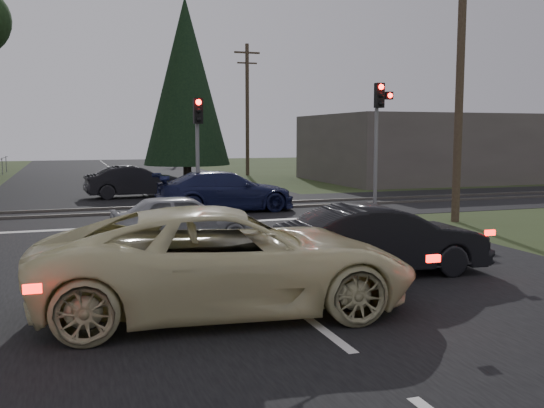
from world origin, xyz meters
name	(u,v)px	position (x,y,z in m)	size (l,w,h in m)	color
ground	(264,285)	(0.00, 0.00, 0.00)	(120.00, 120.00, 0.00)	#2E3A1A
road	(174,217)	(0.00, 10.00, 0.01)	(14.00, 100.00, 0.01)	black
rail_corridor	(166,210)	(0.00, 12.00, 0.01)	(120.00, 8.00, 0.01)	black
stop_line	(184,224)	(0.00, 8.20, 0.01)	(13.00, 0.35, 0.00)	silver
rail_near	(169,212)	(0.00, 11.20, 0.05)	(120.00, 0.12, 0.10)	#59544C
rail_far	(162,207)	(0.00, 12.80, 0.05)	(120.00, 0.12, 0.10)	#59544C
traffic_signal_right	(379,121)	(7.55, 9.47, 3.31)	(0.68, 0.48, 4.70)	slate
traffic_signal_center	(198,135)	(1.00, 10.68, 2.81)	(0.32, 0.48, 4.10)	slate
utility_pole_near	(460,74)	(8.50, 6.00, 4.73)	(1.80, 0.26, 9.00)	#4C3D2D
utility_pole_mid	(247,107)	(8.50, 30.00, 4.73)	(1.80, 0.26, 9.00)	#4C3D2D
utility_pole_far	(182,117)	(8.50, 55.00, 4.73)	(1.80, 0.26, 9.00)	#4C3D2D
conifer_tree	(186,82)	(3.50, 26.00, 5.99)	(5.20, 5.20, 11.00)	#473D33
building_right	(430,148)	(18.00, 22.00, 2.00)	(14.00, 10.00, 4.00)	#59514C
cream_coupe	(227,260)	(-1.07, -1.39, 0.84)	(2.78, 6.02, 1.67)	beige
dark_hatchback	(382,240)	(2.58, 0.15, 0.70)	(1.48, 4.25, 1.40)	black
silver_car	(183,218)	(-0.61, 5.04, 0.64)	(1.51, 3.76, 1.28)	#96989D
blue_sedan	(225,191)	(2.05, 10.93, 0.74)	(2.08, 5.12, 1.49)	#171C45
dark_car_far	(134,182)	(-0.59, 17.13, 0.71)	(1.51, 4.32, 1.42)	black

